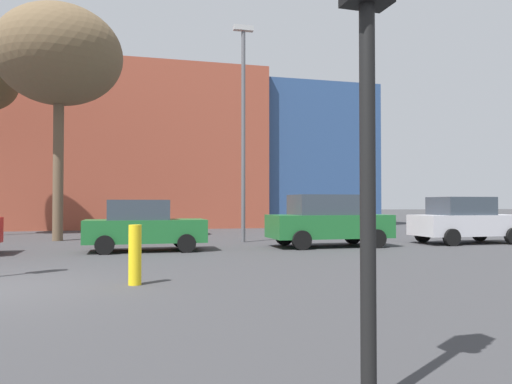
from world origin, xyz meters
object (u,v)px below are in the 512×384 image
parked_car_4 (465,220)px  traffic_light_near_right (368,23)px  bare_tree_0 (59,56)px  bollard_yellow_1 (135,255)px  parked_car_2 (144,226)px  parked_car_3 (327,221)px  street_lamp (243,120)px

parked_car_4 → traffic_light_near_right: traffic_light_near_right is taller
bare_tree_0 → bollard_yellow_1: 14.17m
parked_car_2 → parked_car_4: 11.98m
parked_car_3 → parked_car_4: size_ratio=1.03×
parked_car_4 → parked_car_2: bearing=180.0°
parked_car_3 → traffic_light_near_right: 13.90m
parked_car_2 → parked_car_3: bearing=-0.0°
bollard_yellow_1 → street_lamp: size_ratio=0.13×
bollard_yellow_1 → street_lamp: 11.12m
street_lamp → bollard_yellow_1: bearing=-114.6°
parked_car_3 → bollard_yellow_1: size_ratio=3.75×
traffic_light_near_right → parked_car_2: bearing=-176.2°
parked_car_4 → bollard_yellow_1: size_ratio=3.62×
parked_car_2 → parked_car_4: parked_car_4 is taller
traffic_light_near_right → street_lamp: size_ratio=0.46×
parked_car_4 → bare_tree_0: bare_tree_0 is taller
parked_car_3 → bare_tree_0: 12.85m
street_lamp → parked_car_4: bearing=-18.6°
bare_tree_0 → street_lamp: 8.13m
parked_car_4 → street_lamp: bearing=161.4°
parked_car_2 → bare_tree_0: 9.22m
parked_car_2 → street_lamp: (3.91, 2.71, 4.02)m
parked_car_3 → bollard_yellow_1: 9.41m
parked_car_3 → bare_tree_0: bare_tree_0 is taller
parked_car_2 → traffic_light_near_right: size_ratio=0.96×
parked_car_4 → street_lamp: size_ratio=0.48×
parked_car_4 → traffic_light_near_right: (-10.72, -12.79, 2.02)m
parked_car_2 → bare_tree_0: bare_tree_0 is taller
bollard_yellow_1 → parked_car_3: bearing=44.8°
traffic_light_near_right → parked_car_4: bearing=138.2°
parked_car_3 → parked_car_4: (5.66, 0.00, -0.03)m
traffic_light_near_right → bare_tree_0: 19.26m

